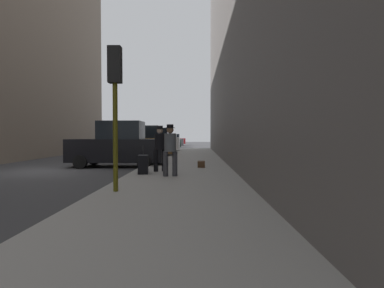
{
  "coord_description": "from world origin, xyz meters",
  "views": [
    {
      "loc": [
        6.54,
        -12.92,
        1.55
      ],
      "look_at": [
        6.18,
        7.91,
        0.96
      ],
      "focal_mm": 28.0,
      "sensor_mm": 36.0,
      "label": 1
    }
  ],
  "objects_px": {
    "parked_black_suv": "(118,146)",
    "parked_bronze_suv": "(143,143)",
    "parked_white_van": "(155,141)",
    "parked_red_hatchback": "(172,140)",
    "parked_gray_coupe": "(168,141)",
    "fire_hydrant": "(165,152)",
    "pedestrian_with_fedora": "(160,146)",
    "parked_dark_green_sedan": "(163,142)",
    "rolling_suitcase": "(143,164)",
    "duffel_bag": "(201,164)",
    "pedestrian_with_beanie": "(170,148)",
    "traffic_light": "(115,87)"
  },
  "relations": [
    {
      "from": "traffic_light",
      "to": "fire_hydrant",
      "type": "bearing_deg",
      "value": 90.24
    },
    {
      "from": "parked_gray_coupe",
      "to": "fire_hydrant",
      "type": "distance_m",
      "value": 20.83
    },
    {
      "from": "parked_bronze_suv",
      "to": "duffel_bag",
      "type": "relative_size",
      "value": 10.53
    },
    {
      "from": "pedestrian_with_fedora",
      "to": "pedestrian_with_beanie",
      "type": "distance_m",
      "value": 1.47
    },
    {
      "from": "parked_bronze_suv",
      "to": "parked_gray_coupe",
      "type": "bearing_deg",
      "value": 90.0
    },
    {
      "from": "parked_gray_coupe",
      "to": "fire_hydrant",
      "type": "xyz_separation_m",
      "value": [
        1.8,
        -20.75,
        -0.35
      ]
    },
    {
      "from": "parked_red_hatchback",
      "to": "duffel_bag",
      "type": "height_order",
      "value": "parked_red_hatchback"
    },
    {
      "from": "parked_white_van",
      "to": "duffel_bag",
      "type": "xyz_separation_m",
      "value": [
        4.07,
        -14.48,
        -0.74
      ]
    },
    {
      "from": "parked_red_hatchback",
      "to": "parked_gray_coupe",
      "type": "bearing_deg",
      "value": -90.0
    },
    {
      "from": "fire_hydrant",
      "to": "parked_red_hatchback",
      "type": "bearing_deg",
      "value": 93.75
    },
    {
      "from": "parked_black_suv",
      "to": "parked_red_hatchback",
      "type": "height_order",
      "value": "parked_black_suv"
    },
    {
      "from": "pedestrian_with_fedora",
      "to": "rolling_suitcase",
      "type": "xyz_separation_m",
      "value": [
        -0.53,
        -0.71,
        -0.65
      ]
    },
    {
      "from": "parked_white_van",
      "to": "fire_hydrant",
      "type": "xyz_separation_m",
      "value": [
        1.8,
        -8.23,
        -0.54
      ]
    },
    {
      "from": "parked_red_hatchback",
      "to": "pedestrian_with_fedora",
      "type": "height_order",
      "value": "pedestrian_with_fedora"
    },
    {
      "from": "parked_dark_green_sedan",
      "to": "parked_white_van",
      "type": "bearing_deg",
      "value": -90.0
    },
    {
      "from": "parked_black_suv",
      "to": "parked_bronze_suv",
      "type": "height_order",
      "value": "same"
    },
    {
      "from": "parked_gray_coupe",
      "to": "parked_red_hatchback",
      "type": "xyz_separation_m",
      "value": [
        0.0,
        6.79,
        0.0
      ]
    },
    {
      "from": "pedestrian_with_beanie",
      "to": "parked_black_suv",
      "type": "bearing_deg",
      "value": 123.61
    },
    {
      "from": "fire_hydrant",
      "to": "pedestrian_with_fedora",
      "type": "distance_m",
      "value": 7.82
    },
    {
      "from": "parked_bronze_suv",
      "to": "duffel_bag",
      "type": "height_order",
      "value": "parked_bronze_suv"
    },
    {
      "from": "parked_black_suv",
      "to": "parked_bronze_suv",
      "type": "distance_m",
      "value": 6.83
    },
    {
      "from": "duffel_bag",
      "to": "pedestrian_with_beanie",
      "type": "bearing_deg",
      "value": -110.83
    },
    {
      "from": "parked_black_suv",
      "to": "duffel_bag",
      "type": "bearing_deg",
      "value": -21.03
    },
    {
      "from": "parked_white_van",
      "to": "pedestrian_with_fedora",
      "type": "distance_m",
      "value": 16.19
    },
    {
      "from": "duffel_bag",
      "to": "parked_bronze_suv",
      "type": "bearing_deg",
      "value": 115.88
    },
    {
      "from": "parked_black_suv",
      "to": "parked_red_hatchback",
      "type": "distance_m",
      "value": 32.22
    },
    {
      "from": "traffic_light",
      "to": "parked_gray_coupe",
      "type": "bearing_deg",
      "value": 93.25
    },
    {
      "from": "fire_hydrant",
      "to": "pedestrian_with_beanie",
      "type": "bearing_deg",
      "value": -82.74
    },
    {
      "from": "pedestrian_with_fedora",
      "to": "pedestrian_with_beanie",
      "type": "xyz_separation_m",
      "value": [
        0.52,
        -1.38,
        0.0
      ]
    },
    {
      "from": "parked_bronze_suv",
      "to": "fire_hydrant",
      "type": "height_order",
      "value": "parked_bronze_suv"
    },
    {
      "from": "parked_dark_green_sedan",
      "to": "pedestrian_with_fedora",
      "type": "bearing_deg",
      "value": -83.78
    },
    {
      "from": "parked_black_suv",
      "to": "parked_dark_green_sedan",
      "type": "height_order",
      "value": "parked_black_suv"
    },
    {
      "from": "parked_white_van",
      "to": "rolling_suitcase",
      "type": "xyz_separation_m",
      "value": [
        1.92,
        -16.71,
        -0.54
      ]
    },
    {
      "from": "traffic_light",
      "to": "rolling_suitcase",
      "type": "height_order",
      "value": "traffic_light"
    },
    {
      "from": "parked_dark_green_sedan",
      "to": "fire_hydrant",
      "type": "relative_size",
      "value": 6.04
    },
    {
      "from": "parked_white_van",
      "to": "rolling_suitcase",
      "type": "distance_m",
      "value": 16.83
    },
    {
      "from": "parked_red_hatchback",
      "to": "rolling_suitcase",
      "type": "height_order",
      "value": "parked_red_hatchback"
    },
    {
      "from": "pedestrian_with_beanie",
      "to": "duffel_bag",
      "type": "relative_size",
      "value": 4.04
    },
    {
      "from": "parked_gray_coupe",
      "to": "parked_bronze_suv",
      "type": "bearing_deg",
      "value": -90.0
    },
    {
      "from": "pedestrian_with_fedora",
      "to": "pedestrian_with_beanie",
      "type": "bearing_deg",
      "value": -69.15
    },
    {
      "from": "rolling_suitcase",
      "to": "parked_bronze_suv",
      "type": "bearing_deg",
      "value": 100.23
    },
    {
      "from": "parked_white_van",
      "to": "pedestrian_with_beanie",
      "type": "xyz_separation_m",
      "value": [
        2.97,
        -17.38,
        0.1
      ]
    },
    {
      "from": "parked_black_suv",
      "to": "parked_gray_coupe",
      "type": "height_order",
      "value": "parked_black_suv"
    },
    {
      "from": "rolling_suitcase",
      "to": "pedestrian_with_fedora",
      "type": "bearing_deg",
      "value": 53.24
    },
    {
      "from": "fire_hydrant",
      "to": "pedestrian_with_fedora",
      "type": "height_order",
      "value": "pedestrian_with_fedora"
    },
    {
      "from": "parked_dark_green_sedan",
      "to": "rolling_suitcase",
      "type": "relative_size",
      "value": 4.09
    },
    {
      "from": "parked_bronze_suv",
      "to": "parked_dark_green_sedan",
      "type": "bearing_deg",
      "value": 90.0
    },
    {
      "from": "parked_red_hatchback",
      "to": "traffic_light",
      "type": "distance_m",
      "value": 39.57
    },
    {
      "from": "rolling_suitcase",
      "to": "parked_dark_green_sedan",
      "type": "bearing_deg",
      "value": 94.74
    },
    {
      "from": "parked_white_van",
      "to": "parked_red_hatchback",
      "type": "relative_size",
      "value": 1.09
    }
  ]
}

